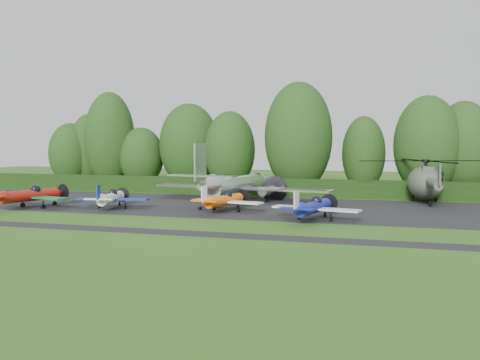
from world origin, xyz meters
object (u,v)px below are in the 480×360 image
(light_plane_orange, at_px, (224,200))
(helicopter, at_px, (426,180))
(light_plane_blue, at_px, (314,207))
(transport_plane, at_px, (236,186))
(light_plane_red, at_px, (30,195))
(light_plane_white, at_px, (111,198))

(light_plane_orange, distance_m, helicopter, 21.62)
(light_plane_orange, height_order, light_plane_blue, light_plane_blue)
(light_plane_blue, height_order, helicopter, helicopter)
(light_plane_blue, bearing_deg, transport_plane, 119.42)
(transport_plane, bearing_deg, helicopter, 6.43)
(helicopter, bearing_deg, light_plane_blue, -114.54)
(light_plane_orange, xyz_separation_m, helicopter, (17.38, 12.79, 1.31))
(light_plane_orange, relative_size, light_plane_blue, 0.95)
(transport_plane, relative_size, light_plane_red, 2.41)
(light_plane_white, distance_m, light_plane_orange, 10.70)
(light_plane_white, bearing_deg, light_plane_blue, 4.65)
(transport_plane, xyz_separation_m, light_plane_white, (-9.36, -8.61, -0.69))
(transport_plane, xyz_separation_m, helicopter, (18.66, 5.22, 0.62))
(transport_plane, relative_size, light_plane_blue, 2.65)
(transport_plane, height_order, light_plane_orange, transport_plane)
(transport_plane, distance_m, light_plane_red, 19.81)
(light_plane_white, xyz_separation_m, light_plane_blue, (19.06, -2.27, 0.06))
(transport_plane, xyz_separation_m, light_plane_blue, (9.70, -10.88, -0.63))
(light_plane_orange, height_order, helicopter, helicopter)
(light_plane_orange, bearing_deg, transport_plane, 87.24)
(light_plane_white, bearing_deg, light_plane_orange, 17.04)
(light_plane_red, xyz_separation_m, helicopter, (35.60, 15.49, 1.14))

